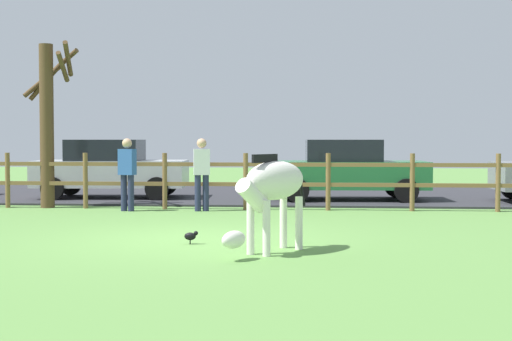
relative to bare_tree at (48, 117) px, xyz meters
name	(u,v)px	position (x,y,z in m)	size (l,w,h in m)	color
ground_plane	(195,239)	(4.39, -5.15, -2.14)	(60.00, 60.00, 0.00)	#5B8C42
parking_asphalt	(250,194)	(4.39, 4.15, -2.11)	(28.00, 7.40, 0.05)	#2D2D33
paddock_fence	(205,177)	(3.77, -0.15, -1.40)	(20.87, 0.11, 1.30)	brown
bare_tree	(48,117)	(0.00, 0.00, 0.00)	(1.38, 1.16, 3.89)	#513A23
zebra	(272,188)	(5.73, -6.46, -1.21)	(1.24, 1.70, 1.41)	white
crow_on_grass	(191,236)	(4.43, -5.72, -2.01)	(0.21, 0.10, 0.20)	black
parked_car_silver	(110,168)	(0.78, 2.41, -1.29)	(4.11, 2.11, 1.56)	#B7BABF
parked_car_green	(347,169)	(7.11, 2.25, -1.29)	(4.08, 2.05, 1.56)	#236B38
visitor_left_of_tree	(127,171)	(2.08, -0.70, -1.23)	(0.40, 0.31, 1.64)	#232847
visitor_right_of_tree	(202,171)	(3.76, -0.56, -1.23)	(0.40, 0.29, 1.64)	#232847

